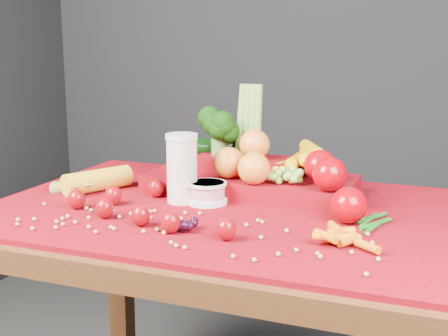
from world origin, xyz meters
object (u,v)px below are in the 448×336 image
at_px(yogurt_bowl, 207,192).
at_px(produce_mound, 258,170).
at_px(table, 221,250).
at_px(milk_glass, 182,166).

distance_m(yogurt_bowl, produce_mound, 0.16).
bearing_deg(yogurt_bowl, table, -19.41).
bearing_deg(table, produce_mound, 75.04).
height_order(milk_glass, produce_mound, produce_mound).
relative_size(yogurt_bowl, produce_mound, 0.16).
xyz_separation_m(table, produce_mound, (0.04, 0.15, 0.17)).
relative_size(table, milk_glass, 6.69).
bearing_deg(produce_mound, table, -104.96).
distance_m(milk_glass, yogurt_bowl, 0.09).
relative_size(milk_glass, yogurt_bowl, 1.73).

